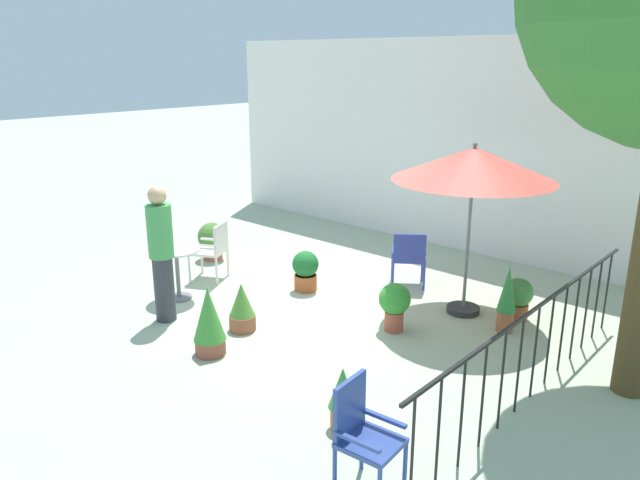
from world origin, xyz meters
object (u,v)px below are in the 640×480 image
object	(u,v)px
potted_plant_0	(305,270)
potted_plant_2	(212,239)
patio_chair_2	(362,430)
potted_plant_6	(394,303)
patio_chair_1	(213,247)
potted_plant_7	(343,396)
potted_plant_5	(507,298)
patio_umbrella_0	(474,165)
potted_plant_1	(209,321)
patio_chair_0	(409,255)
standing_person	(161,252)
cafe_table_0	(177,265)
potted_plant_4	(518,297)
potted_plant_3	(242,308)

from	to	relation	value
potted_plant_0	potted_plant_2	distance (m)	2.16
patio_chair_2	potted_plant_6	bearing A→B (deg)	119.98
patio_chair_1	potted_plant_7	bearing A→B (deg)	-23.32
potted_plant_5	patio_umbrella_0	bearing A→B (deg)	164.80
potted_plant_5	potted_plant_2	bearing A→B (deg)	-172.77
potted_plant_1	potted_plant_7	xyz separation A→B (m)	(2.09, -0.12, -0.08)
potted_plant_5	potted_plant_6	xyz separation A→B (m)	(-1.05, -0.91, -0.08)
patio_chair_0	standing_person	distance (m)	3.56
cafe_table_0	potted_plant_4	world-z (taller)	cafe_table_0
patio_chair_2	potted_plant_7	xyz separation A→B (m)	(-0.62, 0.52, -0.19)
patio_chair_1	potted_plant_2	world-z (taller)	patio_chair_1
potted_plant_5	standing_person	bearing A→B (deg)	-142.97
patio_chair_1	potted_plant_1	distance (m)	2.49
potted_plant_1	potted_plant_6	distance (m)	2.29
cafe_table_0	potted_plant_5	xyz separation A→B (m)	(3.95, 2.07, -0.06)
potted_plant_4	potted_plant_7	xyz separation A→B (m)	(-0.13, -3.43, 0.03)
potted_plant_1	potted_plant_3	bearing A→B (deg)	107.18
potted_plant_3	potted_plant_6	size ratio (longest dim) A/B	1.00
patio_chair_1	potted_plant_5	distance (m)	4.37
patio_chair_2	potted_plant_7	size ratio (longest dim) A/B	1.49
patio_umbrella_0	patio_chair_0	distance (m)	1.88
standing_person	cafe_table_0	bearing A→B (deg)	131.33
potted_plant_3	potted_plant_0	bearing A→B (deg)	102.51
cafe_table_0	potted_plant_1	bearing A→B (deg)	-24.66
standing_person	potted_plant_1	bearing A→B (deg)	-10.48
potted_plant_1	potted_plant_4	world-z (taller)	potted_plant_1
patio_umbrella_0	patio_chair_1	distance (m)	4.06
patio_chair_0	potted_plant_3	distance (m)	2.74
patio_chair_2	potted_plant_7	distance (m)	0.83
cafe_table_0	patio_chair_1	xyz separation A→B (m)	(-0.23, 0.83, 0.01)
potted_plant_0	potted_plant_5	size ratio (longest dim) A/B	0.70
cafe_table_0	potted_plant_3	distance (m)	1.48
potted_plant_1	potted_plant_2	distance (m)	3.49
patio_umbrella_0	potted_plant_3	bearing A→B (deg)	-127.59
potted_plant_0	patio_chair_1	bearing A→B (deg)	-155.85
potted_plant_1	potted_plant_5	size ratio (longest dim) A/B	0.96
patio_chair_2	potted_plant_6	world-z (taller)	patio_chair_2
potted_plant_2	standing_person	world-z (taller)	standing_person
potted_plant_2	potted_plant_5	bearing A→B (deg)	7.23
potted_plant_1	potted_plant_5	world-z (taller)	potted_plant_5
cafe_table_0	potted_plant_0	size ratio (longest dim) A/B	1.23
potted_plant_4	potted_plant_7	size ratio (longest dim) A/B	0.89
patio_chair_1	potted_plant_3	bearing A→B (deg)	-28.49
potted_plant_1	potted_plant_2	xyz separation A→B (m)	(-2.71, 2.21, -0.06)
standing_person	potted_plant_2	bearing A→B (deg)	127.31
patio_umbrella_0	patio_chair_2	world-z (taller)	patio_umbrella_0
potted_plant_2	standing_person	size ratio (longest dim) A/B	0.36
potted_plant_6	patio_umbrella_0	bearing A→B (deg)	71.27
cafe_table_0	patio_chair_1	bearing A→B (deg)	105.71
potted_plant_7	standing_person	bearing A→B (deg)	174.01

